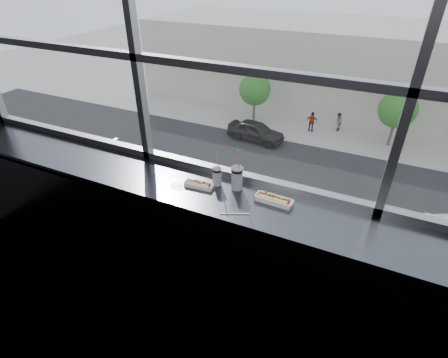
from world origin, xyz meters
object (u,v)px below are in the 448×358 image
at_px(car_near_b, 221,175).
at_px(tree_center, 398,110).
at_px(wrapper, 176,185).
at_px(car_near_a, 133,153).
at_px(pedestrian_a, 312,120).
at_px(car_far_a, 256,128).
at_px(hotdog_tray_right, 274,199).
at_px(soda_cup_right, 237,177).
at_px(hotdog_tray_left, 199,184).
at_px(pedestrian_b, 338,120).
at_px(soda_cup_left, 217,175).
at_px(tree_left, 255,90).
at_px(loose_straw, 235,214).

bearing_deg(car_near_b, tree_center, -33.59).
bearing_deg(car_near_b, wrapper, -148.79).
xyz_separation_m(car_near_a, pedestrian_a, (10.89, 11.95, 0.13)).
height_order(car_near_a, car_far_a, car_far_a).
xyz_separation_m(hotdog_tray_right, soda_cup_right, (-0.33, 0.06, 0.08)).
height_order(hotdog_tray_left, hotdog_tray_right, hotdog_tray_right).
distance_m(car_far_a, car_near_b, 8.02).
bearing_deg(pedestrian_a, soda_cup_right, 99.03).
bearing_deg(pedestrian_b, car_far_a, -49.95).
xyz_separation_m(hotdog_tray_right, pedestrian_b, (-2.65, 29.33, -11.07)).
distance_m(soda_cup_right, car_far_a, 27.84).
bearing_deg(tree_center, car_far_a, -159.39).
bearing_deg(soda_cup_left, hotdog_tray_left, -139.83).
distance_m(wrapper, pedestrian_b, 31.52).
xyz_separation_m(car_near_a, tree_center, (17.57, 12.00, 2.21)).
bearing_deg(car_near_a, soda_cup_right, -132.22).
distance_m(soda_cup_left, car_near_a, 24.82).
distance_m(hotdog_tray_left, soda_cup_right, 0.32).
relative_size(car_near_a, pedestrian_a, 2.60).
height_order(wrapper, pedestrian_b, wrapper).
relative_size(hotdog_tray_left, tree_left, 0.05).
xyz_separation_m(car_near_a, tree_left, (5.21, 12.00, 2.13)).
bearing_deg(car_near_a, hotdog_tray_left, -132.95).
relative_size(car_near_b, pedestrian_a, 2.73).
xyz_separation_m(hotdog_tray_left, car_far_a, (-8.14, 24.25, -10.92)).
height_order(car_far_a, tree_left, tree_left).
xyz_separation_m(soda_cup_right, loose_straw, (0.12, -0.31, -0.10)).
height_order(soda_cup_left, car_near_b, soda_cup_left).
distance_m(car_far_a, tree_left, 4.78).
height_order(car_near_a, tree_left, tree_left).
relative_size(hotdog_tray_right, tree_left, 0.06).
xyz_separation_m(hotdog_tray_right, wrapper, (-0.78, -0.13, -0.02)).
distance_m(soda_cup_left, loose_straw, 0.43).
xyz_separation_m(wrapper, car_far_a, (-7.98, 24.33, -10.91)).
height_order(car_near_a, pedestrian_a, pedestrian_a).
distance_m(soda_cup_right, pedestrian_b, 31.41).
distance_m(hotdog_tray_left, car_near_b, 21.08).
height_order(hotdog_tray_left, tree_left, hotdog_tray_left).
bearing_deg(hotdog_tray_right, wrapper, -168.47).
xyz_separation_m(soda_cup_right, pedestrian_b, (-2.32, 29.27, -11.14)).
bearing_deg(soda_cup_right, hotdog_tray_right, -9.60).
xyz_separation_m(car_near_a, pedestrian_b, (13.03, 13.13, 0.03)).
bearing_deg(hotdog_tray_left, loose_straw, -31.46).
bearing_deg(soda_cup_left, tree_center, 85.17).
xyz_separation_m(soda_cup_left, car_near_a, (-15.19, 16.16, -11.15)).
height_order(car_far_a, tree_center, tree_center).
height_order(car_near_a, car_near_b, car_near_b).
relative_size(pedestrian_b, tree_left, 0.44).
relative_size(hotdog_tray_right, pedestrian_b, 0.14).
relative_size(car_near_a, car_far_a, 0.85).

